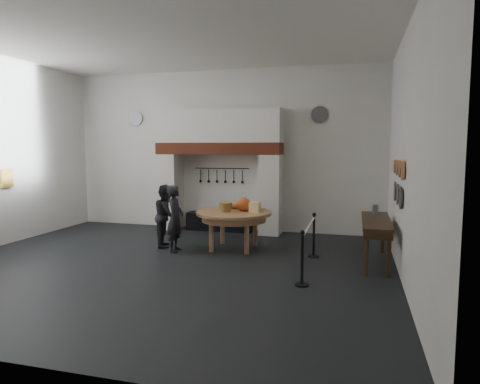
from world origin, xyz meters
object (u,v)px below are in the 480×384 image
(work_table, at_px, (234,213))
(barrier_post_far, at_px, (314,236))
(side_table, at_px, (376,221))
(barrier_post_near, at_px, (302,260))
(visitor_far, at_px, (166,216))
(iron_range, at_px, (220,222))
(visitor_near, at_px, (175,219))

(work_table, relative_size, barrier_post_far, 1.93)
(side_table, relative_size, barrier_post_near, 2.44)
(visitor_far, xyz_separation_m, barrier_post_far, (3.46, -0.06, -0.29))
(work_table, height_order, visitor_far, visitor_far)
(iron_range, distance_m, barrier_post_far, 3.63)
(iron_range, bearing_deg, side_table, -30.63)
(barrier_post_near, bearing_deg, visitor_far, 149.20)
(barrier_post_far, bearing_deg, visitor_far, 178.95)
(iron_range, bearing_deg, barrier_post_near, -56.21)
(iron_range, distance_m, barrier_post_near, 5.12)
(visitor_far, distance_m, barrier_post_far, 3.47)
(side_table, xyz_separation_m, barrier_post_near, (-1.26, -1.82, -0.42))
(iron_range, height_order, work_table, work_table)
(visitor_far, bearing_deg, side_table, -112.40)
(iron_range, height_order, barrier_post_near, barrier_post_near)
(side_table, bearing_deg, work_table, 171.90)
(barrier_post_near, xyz_separation_m, barrier_post_far, (0.00, 2.00, 0.00))
(side_table, bearing_deg, visitor_near, -177.91)
(work_table, height_order, barrier_post_far, barrier_post_far)
(iron_range, xyz_separation_m, barrier_post_far, (2.84, -2.25, 0.20))
(work_table, distance_m, visitor_near, 1.35)
(visitor_near, relative_size, side_table, 0.68)
(visitor_near, xyz_separation_m, barrier_post_near, (3.06, -1.66, -0.30))
(barrier_post_near, bearing_deg, iron_range, 123.79)
(iron_range, bearing_deg, barrier_post_far, -38.34)
(visitor_near, relative_size, visitor_far, 1.02)
(visitor_far, distance_m, side_table, 4.73)
(iron_range, relative_size, barrier_post_far, 2.11)
(iron_range, distance_m, work_table, 2.29)
(barrier_post_near, bearing_deg, work_table, 129.38)
(visitor_near, relative_size, barrier_post_far, 1.67)
(iron_range, relative_size, visitor_near, 1.26)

